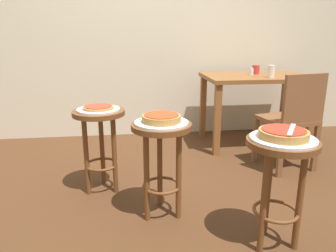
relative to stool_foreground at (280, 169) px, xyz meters
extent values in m
plane|color=#4C2D19|center=(-0.54, 0.59, -0.46)|extent=(6.00, 6.00, 0.00)
cube|color=beige|center=(-0.54, 2.24, 1.04)|extent=(6.00, 0.10, 3.00)
cylinder|color=brown|center=(0.00, 0.00, 0.14)|extent=(0.38, 0.38, 0.03)
cylinder|color=brown|center=(0.00, 0.12, -0.17)|extent=(0.04, 0.04, 0.59)
cylinder|color=brown|center=(-0.10, -0.06, -0.17)|extent=(0.04, 0.04, 0.59)
cylinder|color=brown|center=(0.10, -0.06, -0.17)|extent=(0.04, 0.04, 0.59)
torus|color=brown|center=(0.00, 0.00, -0.26)|extent=(0.25, 0.25, 0.02)
cylinder|color=silver|center=(0.00, 0.00, 0.17)|extent=(0.34, 0.34, 0.01)
cylinder|color=#B78442|center=(0.00, 0.00, 0.19)|extent=(0.25, 0.25, 0.04)
cylinder|color=red|center=(0.00, 0.00, 0.22)|extent=(0.22, 0.22, 0.01)
cylinder|color=brown|center=(-0.59, 0.40, 0.14)|extent=(0.38, 0.38, 0.03)
cylinder|color=brown|center=(-0.59, 0.51, -0.17)|extent=(0.04, 0.04, 0.59)
cylinder|color=brown|center=(-0.69, 0.34, -0.17)|extent=(0.04, 0.04, 0.59)
cylinder|color=brown|center=(-0.49, 0.34, -0.17)|extent=(0.04, 0.04, 0.59)
torus|color=brown|center=(-0.59, 0.40, -0.26)|extent=(0.25, 0.25, 0.02)
cylinder|color=silver|center=(-0.59, 0.40, 0.17)|extent=(0.33, 0.33, 0.01)
cylinder|color=#B78442|center=(-0.59, 0.40, 0.19)|extent=(0.24, 0.24, 0.04)
cylinder|color=red|center=(-0.59, 0.40, 0.22)|extent=(0.21, 0.21, 0.01)
cylinder|color=brown|center=(-1.00, 0.80, 0.14)|extent=(0.38, 0.38, 0.03)
cylinder|color=brown|center=(-1.00, 0.92, -0.17)|extent=(0.04, 0.04, 0.59)
cylinder|color=brown|center=(-1.10, 0.75, -0.17)|extent=(0.04, 0.04, 0.59)
cylinder|color=brown|center=(-0.90, 0.75, -0.17)|extent=(0.04, 0.04, 0.59)
torus|color=brown|center=(-1.00, 0.80, -0.26)|extent=(0.25, 0.25, 0.02)
cylinder|color=silver|center=(-1.00, 0.80, 0.17)|extent=(0.31, 0.31, 0.01)
cylinder|color=#B78442|center=(-1.00, 0.80, 0.18)|extent=(0.22, 0.22, 0.01)
cylinder|color=#B23823|center=(-1.00, 0.80, 0.19)|extent=(0.19, 0.19, 0.01)
cube|color=brown|center=(0.54, 1.70, 0.26)|extent=(1.06, 0.69, 0.04)
cube|color=brown|center=(0.06, 1.41, -0.11)|extent=(0.06, 0.06, 0.70)
cube|color=brown|center=(1.02, 1.41, -0.11)|extent=(0.06, 0.06, 0.70)
cube|color=brown|center=(0.06, 1.99, -0.11)|extent=(0.06, 0.06, 0.70)
cube|color=brown|center=(1.02, 1.99, -0.11)|extent=(0.06, 0.06, 0.70)
cylinder|color=silver|center=(0.61, 1.51, 0.34)|extent=(0.07, 0.07, 0.12)
cylinder|color=red|center=(0.57, 1.80, 0.32)|extent=(0.08, 0.08, 0.09)
cylinder|color=white|center=(0.49, 1.73, 0.31)|extent=(0.04, 0.04, 0.07)
cube|color=brown|center=(0.58, 1.06, -0.03)|extent=(0.48, 0.48, 0.04)
cube|color=brown|center=(0.62, 0.88, 0.19)|extent=(0.40, 0.11, 0.40)
cube|color=brown|center=(0.72, 1.27, -0.25)|extent=(0.04, 0.04, 0.42)
cube|color=brown|center=(0.36, 1.19, -0.25)|extent=(0.04, 0.04, 0.42)
cube|color=brown|center=(0.79, 0.92, -0.25)|extent=(0.04, 0.04, 0.42)
cube|color=brown|center=(0.44, 0.84, -0.25)|extent=(0.04, 0.04, 0.42)
cube|color=silver|center=(0.03, -0.02, 0.22)|extent=(0.14, 0.20, 0.01)
camera|label=1|loc=(-0.80, -1.51, 0.70)|focal=34.71mm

